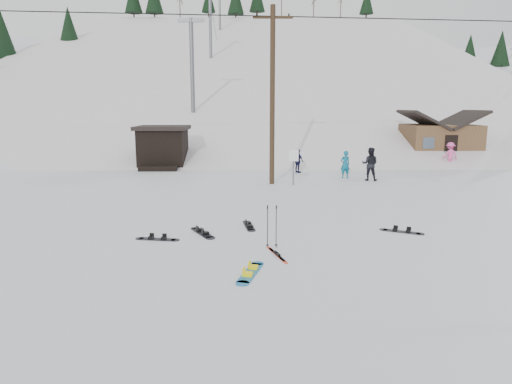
{
  "coord_description": "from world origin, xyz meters",
  "views": [
    {
      "loc": [
        0.8,
        -9.87,
        4.08
      ],
      "look_at": [
        1.01,
        4.24,
        1.4
      ],
      "focal_mm": 32.0,
      "sensor_mm": 36.0,
      "label": 1
    }
  ],
  "objects_px": {
    "cabin": "(439,141)",
    "hero_snowboard": "(250,272)",
    "utility_pole": "(272,94)",
    "hero_skis": "(277,254)"
  },
  "relations": [
    {
      "from": "utility_pole",
      "to": "hero_skis",
      "type": "relative_size",
      "value": 6.2
    },
    {
      "from": "cabin",
      "to": "hero_snowboard",
      "type": "height_order",
      "value": "cabin"
    },
    {
      "from": "utility_pole",
      "to": "hero_snowboard",
      "type": "xyz_separation_m",
      "value": [
        -1.18,
        -13.18,
        -4.65
      ]
    },
    {
      "from": "cabin",
      "to": "hero_skis",
      "type": "xyz_separation_m",
      "value": [
        -13.44,
        -21.78,
        -1.46
      ]
    },
    {
      "from": "cabin",
      "to": "hero_snowboard",
      "type": "xyz_separation_m",
      "value": [
        -14.18,
        -23.18,
        -1.45
      ]
    },
    {
      "from": "cabin",
      "to": "hero_snowboard",
      "type": "bearing_deg",
      "value": -121.45
    },
    {
      "from": "hero_snowboard",
      "to": "hero_skis",
      "type": "bearing_deg",
      "value": -12.21
    },
    {
      "from": "utility_pole",
      "to": "hero_skis",
      "type": "bearing_deg",
      "value": -92.13
    },
    {
      "from": "hero_snowboard",
      "to": "hero_skis",
      "type": "height_order",
      "value": "hero_snowboard"
    },
    {
      "from": "utility_pole",
      "to": "hero_skis",
      "type": "distance_m",
      "value": 12.68
    }
  ]
}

